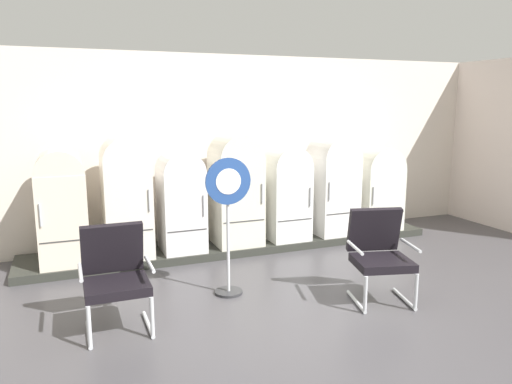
% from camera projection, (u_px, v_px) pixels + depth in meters
% --- Properties ---
extents(ground, '(12.00, 10.00, 0.05)m').
position_uv_depth(ground, '(345.00, 338.00, 4.59)').
color(ground, '#444145').
extents(back_wall, '(11.76, 0.12, 2.90)m').
position_uv_depth(back_wall, '(224.00, 148.00, 7.65)').
color(back_wall, silver).
rests_on(back_wall, ground).
extents(side_wall_right, '(0.16, 2.20, 2.90)m').
position_uv_depth(side_wall_right, '(505.00, 146.00, 8.27)').
color(side_wall_right, silver).
rests_on(side_wall_right, ground).
extents(display_plinth, '(6.17, 0.95, 0.11)m').
position_uv_depth(display_plinth, '(238.00, 244.00, 7.33)').
color(display_plinth, '#2E2F2A').
rests_on(display_plinth, ground).
extents(refrigerator_0, '(0.60, 0.72, 1.49)m').
position_uv_depth(refrigerator_0, '(61.00, 203.00, 6.22)').
color(refrigerator_0, beige).
rests_on(refrigerator_0, display_plinth).
extents(refrigerator_1, '(0.61, 0.68, 1.63)m').
position_uv_depth(refrigerator_1, '(126.00, 193.00, 6.48)').
color(refrigerator_1, silver).
rests_on(refrigerator_1, display_plinth).
extents(refrigerator_2, '(0.59, 0.69, 1.42)m').
position_uv_depth(refrigerator_2, '(181.00, 198.00, 6.77)').
color(refrigerator_2, white).
rests_on(refrigerator_2, display_plinth).
extents(refrigerator_3, '(0.66, 0.72, 1.62)m').
position_uv_depth(refrigerator_3, '(236.00, 186.00, 7.06)').
color(refrigerator_3, silver).
rests_on(refrigerator_3, display_plinth).
extents(refrigerator_4, '(0.60, 0.62, 1.42)m').
position_uv_depth(refrigerator_4, '(287.00, 190.00, 7.33)').
color(refrigerator_4, white).
rests_on(refrigerator_4, display_plinth).
extents(refrigerator_5, '(0.64, 0.71, 1.54)m').
position_uv_depth(refrigerator_5, '(333.00, 182.00, 7.66)').
color(refrigerator_5, white).
rests_on(refrigerator_5, display_plinth).
extents(refrigerator_6, '(0.69, 0.61, 1.36)m').
position_uv_depth(refrigerator_6, '(377.00, 186.00, 7.93)').
color(refrigerator_6, silver).
rests_on(refrigerator_6, display_plinth).
extents(armchair_left, '(0.67, 0.65, 1.01)m').
position_uv_depth(armchair_left, '(115.00, 273.00, 4.67)').
color(armchair_left, silver).
rests_on(armchair_left, ground).
extents(armchair_right, '(0.76, 0.78, 1.01)m').
position_uv_depth(armchair_right, '(379.00, 251.00, 5.36)').
color(armchair_right, silver).
rests_on(armchair_right, ground).
extents(sign_stand, '(0.53, 0.32, 1.58)m').
position_uv_depth(sign_stand, '(228.00, 223.00, 5.44)').
color(sign_stand, '#2D2D30').
rests_on(sign_stand, ground).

